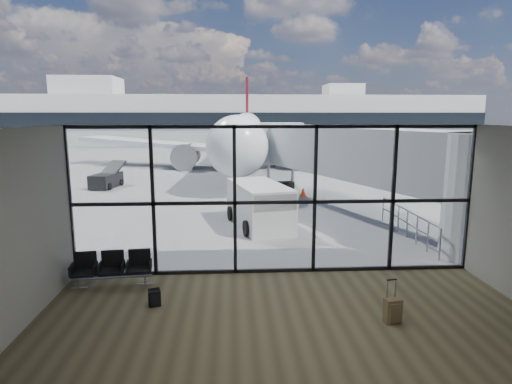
{
  "coord_description": "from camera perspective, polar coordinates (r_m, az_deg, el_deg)",
  "views": [
    {
      "loc": [
        -1.29,
        -12.47,
        4.77
      ],
      "look_at": [
        -0.39,
        3.0,
        1.98
      ],
      "focal_mm": 30.0,
      "sensor_mm": 36.0,
      "label": 1
    }
  ],
  "objects": [
    {
      "name": "backpack",
      "position": [
        11.41,
        -13.38,
        -13.6
      ],
      "size": [
        0.34,
        0.33,
        0.45
      ],
      "rotation": [
        0.0,
        0.0,
        0.28
      ],
      "color": "black",
      "rests_on": "ground"
    },
    {
      "name": "lounge_shell",
      "position": [
        8.06,
        6.02,
        -5.07
      ],
      "size": [
        12.02,
        8.01,
        4.51
      ],
      "color": "brown",
      "rests_on": "ground"
    },
    {
      "name": "ground",
      "position": [
        52.71,
        -1.89,
        5.0
      ],
      "size": [
        220.0,
        220.0,
        0.0
      ],
      "primitive_type": "plane",
      "color": "slate",
      "rests_on": "ground"
    },
    {
      "name": "belt_loader",
      "position": [
        30.32,
        -19.26,
        1.61
      ],
      "size": [
        1.81,
        3.67,
        1.62
      ],
      "rotation": [
        0.0,
        0.0,
        -0.18
      ],
      "color": "black",
      "rests_on": "ground"
    },
    {
      "name": "suitcase",
      "position": [
        10.75,
        17.78,
        -14.81
      ],
      "size": [
        0.41,
        0.33,
        1.03
      ],
      "rotation": [
        0.0,
        0.0,
        0.19
      ],
      "color": "brown",
      "rests_on": "ground"
    },
    {
      "name": "jet_bridge",
      "position": [
        20.6,
        14.23,
        4.29
      ],
      "size": [
        8.0,
        16.5,
        4.33
      ],
      "color": "#AEB0B3",
      "rests_on": "ground"
    },
    {
      "name": "seating_row",
      "position": [
        12.96,
        -18.62,
        -9.4
      ],
      "size": [
        2.19,
        0.82,
        0.97
      ],
      "rotation": [
        0.0,
        0.0,
        0.1
      ],
      "color": "gray",
      "rests_on": "ground"
    },
    {
      "name": "tree_4",
      "position": [
        86.75,
        -16.7,
        10.09
      ],
      "size": [
        5.61,
        5.61,
        8.07
      ],
      "color": "#382619",
      "rests_on": "ground"
    },
    {
      "name": "traffic_cone_a",
      "position": [
        25.74,
        -0.5,
        0.12
      ],
      "size": [
        0.39,
        0.39,
        0.56
      ],
      "color": "#D0530A",
      "rests_on": "ground"
    },
    {
      "name": "mobile_stairs",
      "position": [
        28.21,
        -28.26,
        0.4
      ],
      "size": [
        2.15,
        3.53,
        2.34
      ],
      "rotation": [
        0.0,
        0.0,
        -0.15
      ],
      "color": "gold",
      "rests_on": "ground"
    },
    {
      "name": "tree_2",
      "position": [
        90.24,
        -24.26,
        10.01
      ],
      "size": [
        6.27,
        6.27,
        9.03
      ],
      "color": "#382619",
      "rests_on": "ground"
    },
    {
      "name": "airliner",
      "position": [
        41.24,
        -1.59,
        7.6
      ],
      "size": [
        31.93,
        37.01,
        9.53
      ],
      "rotation": [
        0.0,
        0.0,
        -0.06
      ],
      "color": "white",
      "rests_on": "ground"
    },
    {
      "name": "tree_3",
      "position": [
        88.3,
        -20.52,
        9.47
      ],
      "size": [
        4.95,
        4.95,
        7.12
      ],
      "color": "#382619",
      "rests_on": "ground"
    },
    {
      "name": "far_terminal",
      "position": [
        74.45,
        -2.8,
        9.75
      ],
      "size": [
        80.0,
        12.2,
        11.0
      ],
      "color": "#BBBBB6",
      "rests_on": "ground"
    },
    {
      "name": "tree_1",
      "position": [
        92.51,
        -27.75,
        9.34
      ],
      "size": [
        5.61,
        5.61,
        8.07
      ],
      "color": "#382619",
      "rests_on": "ground"
    },
    {
      "name": "tree_5",
      "position": [
        85.59,
        -12.74,
        10.69
      ],
      "size": [
        6.27,
        6.27,
        9.03
      ],
      "color": "#382619",
      "rests_on": "ground"
    },
    {
      "name": "glass_curtain_wall",
      "position": [
        12.79,
        2.54,
        -1.17
      ],
      "size": [
        12.1,
        0.12,
        4.5
      ],
      "color": "white",
      "rests_on": "ground"
    },
    {
      "name": "traffic_cone_c",
      "position": [
        25.54,
        6.31,
        -0.01
      ],
      "size": [
        0.4,
        0.4,
        0.57
      ],
      "color": "#FF400D",
      "rests_on": "ground"
    },
    {
      "name": "service_van",
      "position": [
        18.39,
        0.55,
        -1.76
      ],
      "size": [
        2.84,
        4.6,
        1.86
      ],
      "rotation": [
        0.0,
        0.0,
        0.23
      ],
      "color": "beige",
      "rests_on": "ground"
    },
    {
      "name": "apron_railing",
      "position": [
        17.86,
        19.52,
        -3.5
      ],
      "size": [
        0.06,
        5.46,
        1.11
      ],
      "color": "gray",
      "rests_on": "ground"
    }
  ]
}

